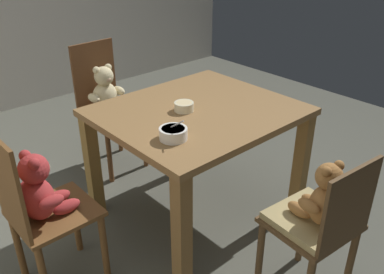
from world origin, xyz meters
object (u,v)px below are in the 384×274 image
at_px(dining_table, 198,127).
at_px(teddy_chair_far_center, 106,99).
at_px(teddy_chair_near_left, 41,200).
at_px(teddy_chair_near_front, 320,214).
at_px(porridge_bowl_white_near_left, 173,133).
at_px(porridge_bowl_cream_center, 184,106).

xyz_separation_m(dining_table, teddy_chair_far_center, (-0.08, 0.91, -0.07)).
xyz_separation_m(teddy_chair_near_left, teddy_chair_far_center, (0.90, 0.88, 0.01)).
xyz_separation_m(teddy_chair_near_front, porridge_bowl_white_near_left, (-0.29, 0.70, 0.25)).
bearing_deg(porridge_bowl_white_near_left, porridge_bowl_cream_center, 40.35).
relative_size(dining_table, porridge_bowl_white_near_left, 7.13).
bearing_deg(dining_table, porridge_bowl_cream_center, 156.75).
bearing_deg(teddy_chair_far_center, porridge_bowl_white_near_left, -15.36).
distance_m(dining_table, teddy_chair_far_center, 0.92).
height_order(dining_table, teddy_chair_near_front, teddy_chair_near_front).
height_order(teddy_chair_far_center, porridge_bowl_cream_center, teddy_chair_far_center).
bearing_deg(teddy_chair_near_left, porridge_bowl_white_near_left, -20.48).
relative_size(teddy_chair_near_front, porridge_bowl_white_near_left, 5.36).
relative_size(dining_table, teddy_chair_near_left, 1.20).
bearing_deg(teddy_chair_near_front, teddy_chair_far_center, 6.18).
distance_m(porridge_bowl_white_near_left, porridge_bowl_cream_center, 0.36).
bearing_deg(porridge_bowl_white_near_left, teddy_chair_near_left, 159.92).
bearing_deg(porridge_bowl_white_near_left, teddy_chair_far_center, 76.44).
bearing_deg(porridge_bowl_white_near_left, dining_table, 29.50).
bearing_deg(porridge_bowl_cream_center, teddy_chair_far_center, 90.22).
xyz_separation_m(teddy_chair_near_left, porridge_bowl_cream_center, (0.90, -0.00, 0.22)).
height_order(teddy_chair_near_left, porridge_bowl_cream_center, teddy_chair_near_left).
bearing_deg(porridge_bowl_white_near_left, teddy_chair_near_front, -67.43).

